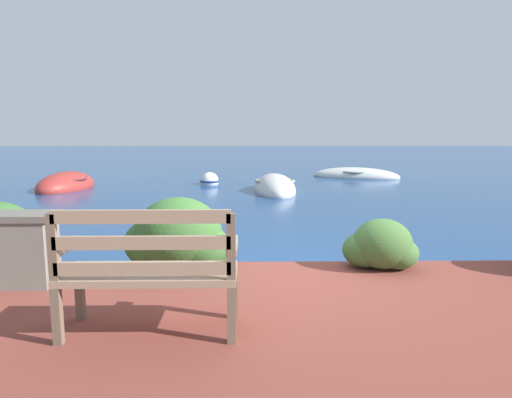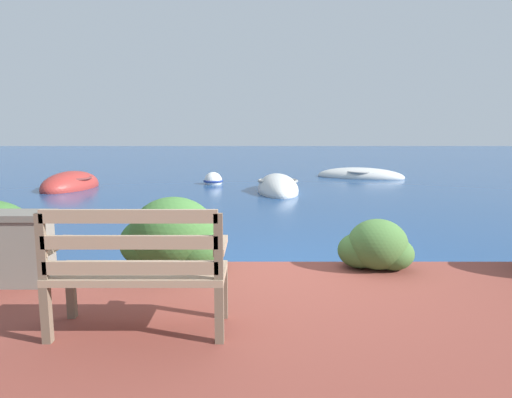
% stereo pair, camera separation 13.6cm
% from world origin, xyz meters
% --- Properties ---
extents(ground_plane, '(80.00, 80.00, 0.00)m').
position_xyz_m(ground_plane, '(0.00, 0.00, 0.00)').
color(ground_plane, navy).
extents(park_bench, '(1.25, 0.48, 0.93)m').
position_xyz_m(park_bench, '(-1.10, -1.76, 0.70)').
color(park_bench, brown).
rests_on(park_bench, patio_terrace).
extents(hedge_clump_left, '(1.12, 0.80, 0.76)m').
position_xyz_m(hedge_clump_left, '(-1.13, -0.26, 0.55)').
color(hedge_clump_left, '#38662D').
rests_on(hedge_clump_left, patio_terrace).
extents(hedge_clump_centre, '(0.77, 0.56, 0.53)m').
position_xyz_m(hedge_clump_centre, '(0.99, -0.25, 0.45)').
color(hedge_clump_centre, '#426B33').
rests_on(hedge_clump_centre, patio_terrace).
extents(rowboat_nearest, '(1.18, 2.68, 0.83)m').
position_xyz_m(rowboat_nearest, '(0.32, 7.25, 0.07)').
color(rowboat_nearest, silver).
rests_on(rowboat_nearest, ground_plane).
extents(rowboat_mid, '(1.52, 2.47, 0.85)m').
position_xyz_m(rowboat_mid, '(-5.49, 7.88, 0.07)').
color(rowboat_mid, '#9E2D28').
rests_on(rowboat_mid, ground_plane).
extents(rowboat_far, '(3.16, 2.14, 0.61)m').
position_xyz_m(rowboat_far, '(3.32, 10.77, 0.05)').
color(rowboat_far, silver).
rests_on(rowboat_far, ground_plane).
extents(mooring_buoy, '(0.60, 0.60, 0.55)m').
position_xyz_m(mooring_buoy, '(-1.57, 8.94, 0.10)').
color(mooring_buoy, white).
rests_on(mooring_buoy, ground_plane).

